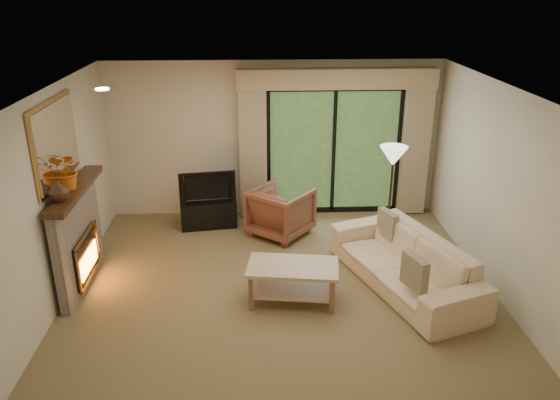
{
  "coord_description": "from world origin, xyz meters",
  "views": [
    {
      "loc": [
        -0.31,
        -6.29,
        3.76
      ],
      "look_at": [
        0.0,
        0.3,
        1.1
      ],
      "focal_mm": 35.0,
      "sensor_mm": 36.0,
      "label": 1
    }
  ],
  "objects_px": {
    "media_console": "(209,213)",
    "armchair": "(281,212)",
    "sofa": "(404,262)",
    "coffee_table": "(293,283)"
  },
  "relations": [
    {
      "from": "media_console",
      "to": "sofa",
      "type": "xyz_separation_m",
      "value": [
        2.7,
        -2.03,
        0.12
      ]
    },
    {
      "from": "armchair",
      "to": "media_console",
      "type": "bearing_deg",
      "value": 20.88
    },
    {
      "from": "media_console",
      "to": "sofa",
      "type": "relative_size",
      "value": 0.37
    },
    {
      "from": "media_console",
      "to": "armchair",
      "type": "bearing_deg",
      "value": -25.9
    },
    {
      "from": "media_console",
      "to": "coffee_table",
      "type": "bearing_deg",
      "value": -70.44
    },
    {
      "from": "armchair",
      "to": "sofa",
      "type": "height_order",
      "value": "armchair"
    },
    {
      "from": "media_console",
      "to": "armchair",
      "type": "height_order",
      "value": "armchair"
    },
    {
      "from": "media_console",
      "to": "armchair",
      "type": "relative_size",
      "value": 1.06
    },
    {
      "from": "sofa",
      "to": "media_console",
      "type": "bearing_deg",
      "value": -146.83
    },
    {
      "from": "armchair",
      "to": "coffee_table",
      "type": "bearing_deg",
      "value": 130.28
    }
  ]
}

